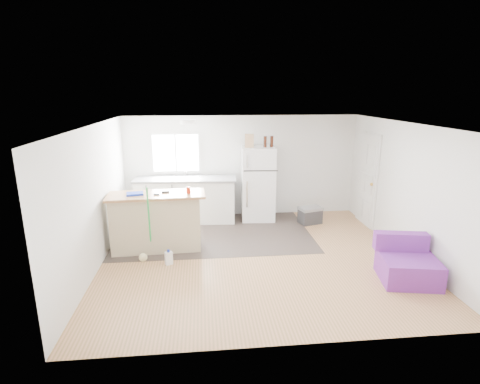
# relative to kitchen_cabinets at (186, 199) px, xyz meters

# --- Properties ---
(room) EXTENTS (5.51, 5.01, 2.41)m
(room) POSITION_rel_kitchen_cabinets_xyz_m (1.34, -2.15, 0.68)
(room) COLOR olive
(room) RESTS_ON ground
(vinyl_zone) EXTENTS (4.05, 2.50, 0.00)m
(vinyl_zone) POSITION_rel_kitchen_cabinets_xyz_m (0.61, -0.90, -0.52)
(vinyl_zone) COLOR #382F2A
(vinyl_zone) RESTS_ON floor
(window) EXTENTS (1.18, 0.06, 0.98)m
(window) POSITION_rel_kitchen_cabinets_xyz_m (-0.21, 0.34, 1.03)
(window) COLOR white
(window) RESTS_ON back_wall
(interior_door) EXTENTS (0.11, 0.92, 2.10)m
(interior_door) POSITION_rel_kitchen_cabinets_xyz_m (4.06, -0.60, 0.49)
(interior_door) COLOR white
(interior_door) RESTS_ON right_wall
(ceiling_fixture) EXTENTS (0.30, 0.30, 0.07)m
(ceiling_fixture) POSITION_rel_kitchen_cabinets_xyz_m (0.14, -0.95, 1.84)
(ceiling_fixture) COLOR white
(ceiling_fixture) RESTS_ON ceiling
(kitchen_cabinets) EXTENTS (2.34, 0.86, 1.32)m
(kitchen_cabinets) POSITION_rel_kitchen_cabinets_xyz_m (0.00, 0.00, 0.00)
(kitchen_cabinets) COLOR white
(kitchen_cabinets) RESTS_ON floor
(peninsula) EXTENTS (1.82, 0.77, 1.10)m
(peninsula) POSITION_rel_kitchen_cabinets_xyz_m (-0.49, -1.60, 0.03)
(peninsula) COLOR tan
(peninsula) RESTS_ON floor
(refrigerator) EXTENTS (0.80, 0.77, 1.71)m
(refrigerator) POSITION_rel_kitchen_cabinets_xyz_m (1.68, -0.02, 0.34)
(refrigerator) COLOR white
(refrigerator) RESTS_ON floor
(cooler) EXTENTS (0.58, 0.47, 0.39)m
(cooler) POSITION_rel_kitchen_cabinets_xyz_m (2.83, -0.47, -0.33)
(cooler) COLOR #303032
(cooler) RESTS_ON floor
(purple_seat) EXTENTS (0.99, 0.95, 0.70)m
(purple_seat) POSITION_rel_kitchen_cabinets_xyz_m (3.62, -3.23, -0.27)
(purple_seat) COLOR #762E98
(purple_seat) RESTS_ON floor
(cleaner_jug) EXTENTS (0.15, 0.13, 0.27)m
(cleaner_jug) POSITION_rel_kitchen_cabinets_xyz_m (-0.23, -2.30, -0.40)
(cleaner_jug) COLOR white
(cleaner_jug) RESTS_ON floor
(mop) EXTENTS (0.24, 0.38, 1.37)m
(mop) POSITION_rel_kitchen_cabinets_xyz_m (-0.67, -2.08, -0.29)
(mop) COLOR green
(mop) RESTS_ON floor
(red_cup) EXTENTS (0.10, 0.10, 0.12)m
(red_cup) POSITION_rel_kitchen_cabinets_xyz_m (0.13, -1.61, 0.64)
(red_cup) COLOR red
(red_cup) RESTS_ON peninsula
(blue_tray) EXTENTS (0.34, 0.27, 0.04)m
(blue_tray) POSITION_rel_kitchen_cabinets_xyz_m (-0.85, -1.62, 0.59)
(blue_tray) COLOR #142FBC
(blue_tray) RESTS_ON peninsula
(tool_a) EXTENTS (0.14, 0.06, 0.03)m
(tool_a) POSITION_rel_kitchen_cabinets_xyz_m (-0.30, -1.53, 0.59)
(tool_a) COLOR black
(tool_a) RESTS_ON peninsula
(tool_b) EXTENTS (0.10, 0.05, 0.03)m
(tool_b) POSITION_rel_kitchen_cabinets_xyz_m (-0.45, -1.69, 0.59)
(tool_b) COLOR black
(tool_b) RESTS_ON peninsula
(cardboard_box) EXTENTS (0.21, 0.12, 0.30)m
(cardboard_box) POSITION_rel_kitchen_cabinets_xyz_m (1.46, -0.08, 1.34)
(cardboard_box) COLOR tan
(cardboard_box) RESTS_ON refrigerator
(bottle_left) EXTENTS (0.08, 0.08, 0.25)m
(bottle_left) POSITION_rel_kitchen_cabinets_xyz_m (1.82, -0.07, 1.32)
(bottle_left) COLOR #38140A
(bottle_left) RESTS_ON refrigerator
(bottle_right) EXTENTS (0.09, 0.09, 0.25)m
(bottle_right) POSITION_rel_kitchen_cabinets_xyz_m (1.98, -0.05, 1.32)
(bottle_right) COLOR #38140A
(bottle_right) RESTS_ON refrigerator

